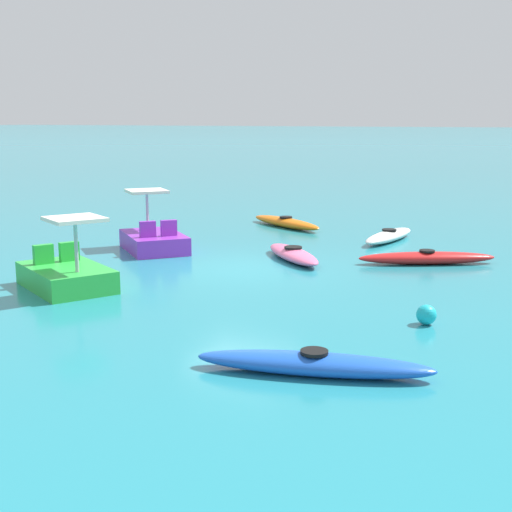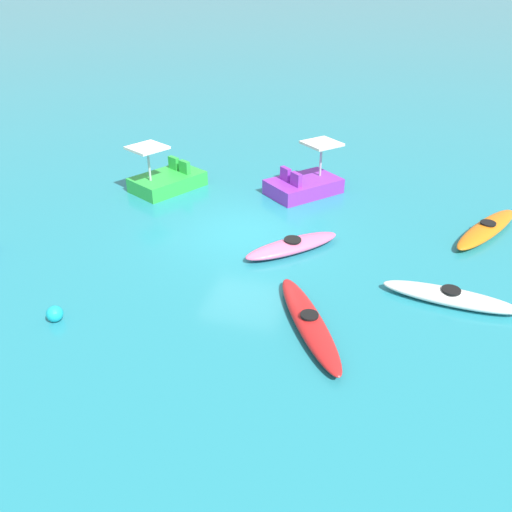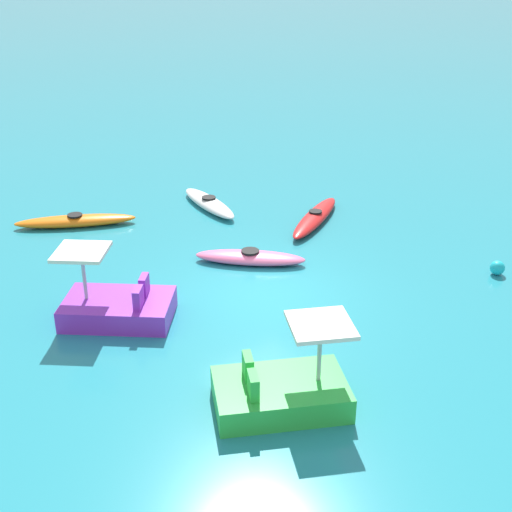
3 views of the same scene
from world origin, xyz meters
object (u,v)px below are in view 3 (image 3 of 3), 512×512
at_px(kayak_red, 315,217).
at_px(kayak_orange, 75,221).
at_px(pedal_boat_green, 282,390).
at_px(kayak_white, 209,203).
at_px(kayak_pink, 250,257).
at_px(pedal_boat_purple, 117,306).
at_px(buoy_cyan, 497,268).

relative_size(kayak_red, kayak_orange, 0.99).
bearing_deg(pedal_boat_green, kayak_white, 153.13).
xyz_separation_m(kayak_pink, kayak_orange, (-5.27, -2.56, -0.00)).
relative_size(kayak_white, pedal_boat_green, 1.12).
bearing_deg(kayak_red, pedal_boat_purple, -78.00).
distance_m(kayak_white, pedal_boat_purple, 7.22).
distance_m(kayak_red, pedal_boat_green, 9.06).
distance_m(kayak_pink, kayak_orange, 5.86).
bearing_deg(pedal_boat_green, kayak_pink, 147.99).
relative_size(kayak_pink, pedal_boat_green, 0.92).
relative_size(kayak_pink, kayak_orange, 0.75).
xyz_separation_m(kayak_orange, pedal_boat_green, (10.44, -0.67, 0.17)).
distance_m(kayak_white, kayak_pink, 4.33).
xyz_separation_m(kayak_white, kayak_red, (2.99, 1.86, -0.00)).
relative_size(kayak_red, pedal_boat_green, 1.21).
height_order(kayak_pink, kayak_orange, same).
distance_m(kayak_red, kayak_orange, 7.21).
relative_size(kayak_white, kayak_pink, 1.22).
xyz_separation_m(kayak_red, pedal_boat_purple, (1.58, -7.44, 0.17)).
height_order(kayak_pink, pedal_boat_purple, pedal_boat_purple).
relative_size(kayak_orange, buoy_cyan, 9.28).
bearing_deg(buoy_cyan, kayak_red, -167.07).
bearing_deg(kayak_red, buoy_cyan, 12.93).
distance_m(kayak_orange, pedal_boat_purple, 5.97).
xyz_separation_m(kayak_pink, buoy_cyan, (4.41, 4.57, 0.02)).
relative_size(kayak_white, kayak_red, 0.92).
distance_m(pedal_boat_green, pedal_boat_purple, 4.76).
height_order(kayak_white, pedal_boat_purple, pedal_boat_purple).
xyz_separation_m(kayak_red, kayak_orange, (-4.18, -5.87, 0.00)).
xyz_separation_m(kayak_pink, kayak_red, (-1.09, 3.31, -0.00)).
distance_m(pedal_boat_purple, buoy_cyan, 9.54).
height_order(pedal_boat_green, buoy_cyan, pedal_boat_green).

